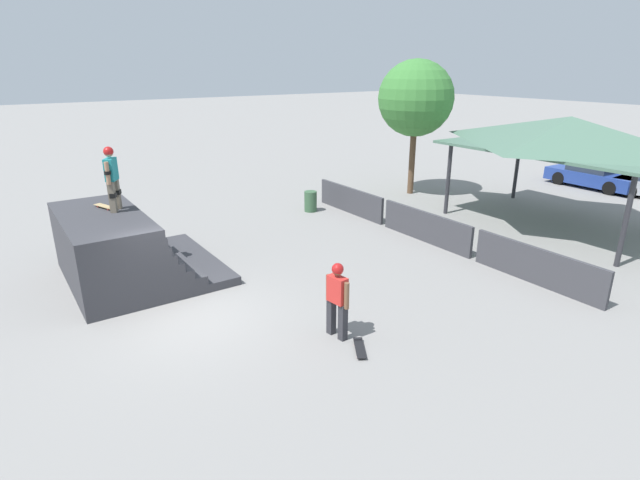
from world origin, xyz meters
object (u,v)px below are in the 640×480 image
at_px(trash_bin, 311,201).
at_px(parked_car_blue, 592,175).
at_px(skateboard_on_deck, 106,206).
at_px(skateboard_on_ground, 360,347).
at_px(skater_on_deck, 112,174).
at_px(tree_beside_pavilion, 416,99).
at_px(bystander_walking, 337,294).

bearing_deg(trash_bin, parked_car_blue, 72.99).
height_order(skateboard_on_deck, skateboard_on_ground, skateboard_on_deck).
distance_m(skater_on_deck, parked_car_blue, 22.34).
bearing_deg(skater_on_deck, tree_beside_pavilion, 131.11).
distance_m(bystander_walking, trash_bin, 10.26).
distance_m(bystander_walking, skateboard_on_ground, 1.24).
distance_m(skateboard_on_deck, parked_car_blue, 22.49).
bearing_deg(parked_car_blue, skateboard_on_deck, -93.77).
height_order(skateboard_on_ground, parked_car_blue, parked_car_blue).
distance_m(skateboard_on_deck, tree_beside_pavilion, 14.39).
bearing_deg(parked_car_blue, trash_bin, -105.65).
xyz_separation_m(bystander_walking, tree_beside_pavilion, (-8.82, 10.72, 3.32)).
relative_size(bystander_walking, trash_bin, 2.10).
bearing_deg(tree_beside_pavilion, parked_car_blue, 63.21).
distance_m(skateboard_on_deck, trash_bin, 8.83).
bearing_deg(tree_beside_pavilion, skater_on_deck, -79.42).
relative_size(skater_on_deck, parked_car_blue, 0.41).
distance_m(bystander_walking, tree_beside_pavilion, 14.28).
height_order(skater_on_deck, bystander_walking, skater_on_deck).
relative_size(bystander_walking, skateboard_on_ground, 2.25).
relative_size(skater_on_deck, trash_bin, 2.09).
xyz_separation_m(skater_on_deck, tree_beside_pavilion, (-2.58, 13.82, 1.36)).
bearing_deg(skateboard_on_deck, skater_on_deck, 7.96).
distance_m(trash_bin, parked_car_blue, 14.61).
distance_m(skater_on_deck, tree_beside_pavilion, 14.13).
distance_m(tree_beside_pavilion, parked_car_blue, 10.06).
relative_size(trash_bin, parked_car_blue, 0.20).
bearing_deg(bystander_walking, tree_beside_pavilion, -58.07).
bearing_deg(bystander_walking, skater_on_deck, 18.90).
distance_m(skater_on_deck, skateboard_on_ground, 8.22).
relative_size(skateboard_on_ground, tree_beside_pavilion, 0.13).
height_order(skater_on_deck, tree_beside_pavilion, tree_beside_pavilion).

